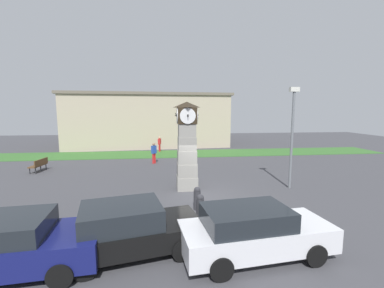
# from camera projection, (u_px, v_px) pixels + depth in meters

# --- Properties ---
(ground_plane) EXTENTS (68.82, 68.82, 0.00)m
(ground_plane) POSITION_uv_depth(u_px,v_px,m) (203.00, 195.00, 13.11)
(ground_plane) COLOR #424247
(clock_tower) EXTENTS (1.27, 1.37, 4.77)m
(clock_tower) POSITION_uv_depth(u_px,v_px,m) (187.00, 147.00, 13.91)
(clock_tower) COLOR gray
(clock_tower) RESTS_ON ground_plane
(bollard_near_tower) EXTENTS (0.30, 0.30, 1.16)m
(bollard_near_tower) POSITION_uv_depth(u_px,v_px,m) (200.00, 209.00, 9.76)
(bollard_near_tower) COLOR #333338
(bollard_near_tower) RESTS_ON ground_plane
(bollard_mid_row) EXTENTS (0.31, 0.31, 1.01)m
(bollard_mid_row) POSITION_uv_depth(u_px,v_px,m) (197.00, 198.00, 11.19)
(bollard_mid_row) COLOR #333338
(bollard_mid_row) RESTS_ON ground_plane
(car_navy_sedan) EXTENTS (4.60, 2.36, 1.53)m
(car_navy_sedan) POSITION_uv_depth(u_px,v_px,m) (10.00, 244.00, 6.80)
(car_navy_sedan) COLOR navy
(car_navy_sedan) RESTS_ON ground_plane
(car_near_tower) EXTENTS (4.50, 2.76, 1.54)m
(car_near_tower) POSITION_uv_depth(u_px,v_px,m) (129.00, 228.00, 7.73)
(car_near_tower) COLOR black
(car_near_tower) RESTS_ON ground_plane
(car_by_building) EXTENTS (4.62, 2.25, 1.52)m
(car_by_building) POSITION_uv_depth(u_px,v_px,m) (253.00, 231.00, 7.56)
(car_by_building) COLOR silver
(car_by_building) RESTS_ON ground_plane
(bench) EXTENTS (0.70, 1.65, 0.90)m
(bench) POSITION_uv_depth(u_px,v_px,m) (39.00, 164.00, 18.07)
(bench) COLOR brown
(bench) RESTS_ON ground_plane
(pedestrian_near_bench) EXTENTS (0.35, 0.45, 1.60)m
(pedestrian_near_bench) POSITION_uv_depth(u_px,v_px,m) (159.00, 143.00, 26.63)
(pedestrian_near_bench) COLOR red
(pedestrian_near_bench) RESTS_ON ground_plane
(pedestrian_crossing_lot) EXTENTS (0.45, 0.46, 1.70)m
(pedestrian_crossing_lot) POSITION_uv_depth(u_px,v_px,m) (154.00, 152.00, 20.79)
(pedestrian_crossing_lot) COLOR red
(pedestrian_crossing_lot) RESTS_ON ground_plane
(street_lamp_near_road) EXTENTS (0.50, 0.24, 5.53)m
(street_lamp_near_road) POSITION_uv_depth(u_px,v_px,m) (292.00, 130.00, 13.90)
(street_lamp_near_road) COLOR slate
(street_lamp_near_road) RESTS_ON ground_plane
(warehouse_blue_far) EXTENTS (19.81, 13.43, 6.26)m
(warehouse_blue_far) POSITION_uv_depth(u_px,v_px,m) (148.00, 119.00, 33.33)
(warehouse_blue_far) COLOR #B7A88E
(warehouse_blue_far) RESTS_ON ground_plane
(grass_verge_far) EXTENTS (41.29, 4.29, 0.04)m
(grass_verge_far) POSITION_uv_depth(u_px,v_px,m) (178.00, 154.00, 25.48)
(grass_verge_far) COLOR #386B2D
(grass_verge_far) RESTS_ON ground_plane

